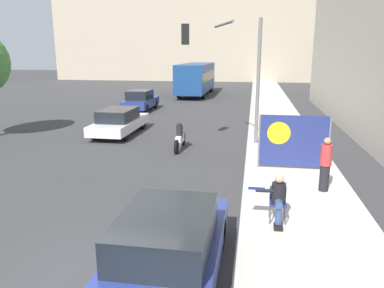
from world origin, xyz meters
name	(u,v)px	position (x,y,z in m)	size (l,w,h in m)	color
ground_plane	(107,282)	(0.00, 0.00, 0.00)	(160.00, 160.00, 0.00)	#38383A
sidewalk_curb	(279,129)	(4.02, 15.00, 0.07)	(3.30, 90.00, 0.14)	beige
seated_protester	(278,197)	(3.25, 2.83, 0.78)	(0.99, 0.77, 1.20)	#474C56
jogger_on_sidewalk	(325,164)	(4.76, 5.25, 0.97)	(0.34, 0.34, 1.63)	black
protest_banner	(293,141)	(4.01, 7.32, 1.16)	(2.45, 0.06, 1.93)	slate
traffic_light_pole	(231,59)	(1.55, 10.74, 3.89)	(3.36, 3.13, 5.49)	slate
parked_car_curbside	(168,247)	(1.14, 0.19, 0.72)	(1.86, 4.51, 1.43)	navy
car_on_road_nearest	(119,121)	(-4.31, 12.55, 0.68)	(1.80, 4.77, 1.35)	silver
car_on_road_midblock	(140,100)	(-5.67, 20.69, 0.74)	(1.76, 4.17, 1.50)	navy
city_bus_on_road	(196,77)	(-3.19, 31.60, 1.79)	(2.59, 10.22, 3.09)	navy
motorcycle_on_road	(180,138)	(-0.56, 9.90, 0.53)	(0.28, 2.15, 1.21)	white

